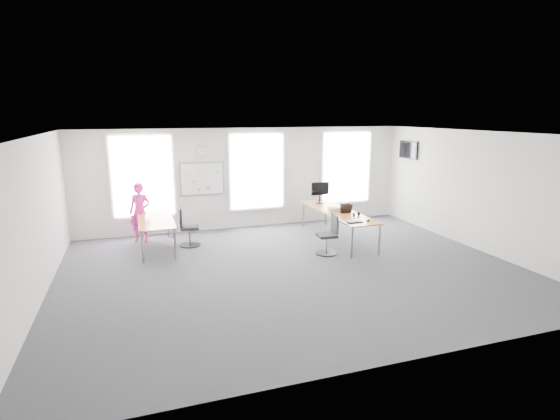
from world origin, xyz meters
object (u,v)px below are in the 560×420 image
object	(u,v)px
person	(140,212)
headphones	(356,214)
monitor	(320,191)
chair_left	(187,229)
desk_left	(156,222)
chair_right	(329,237)
keyboard	(355,222)
desk_right	(338,213)

from	to	relation	value
person	headphones	xyz separation A→B (m)	(5.34, -2.20, 0.04)
headphones	monitor	bearing A→B (deg)	90.72
chair_left	headphones	bearing A→B (deg)	-104.82
desk_left	monitor	size ratio (longest dim) A/B	3.36
chair_right	monitor	bearing A→B (deg)	166.57
desk_left	chair_left	bearing A→B (deg)	2.46
chair_left	monitor	world-z (taller)	monitor
desk_left	keyboard	size ratio (longest dim) A/B	5.30
person	keyboard	xyz separation A→B (m)	(4.97, -2.83, 0.00)
person	headphones	size ratio (longest dim) A/B	8.86
desk_right	chair_left	size ratio (longest dim) A/B	3.17
chair_right	keyboard	size ratio (longest dim) A/B	2.42
person	monitor	xyz separation A→B (m)	(5.08, -0.43, 0.38)
monitor	chair_right	bearing A→B (deg)	-111.10
chair_left	desk_left	bearing A→B (deg)	95.80
chair_right	person	size ratio (longest dim) A/B	0.61
desk_right	chair_right	world-z (taller)	chair_right
keyboard	headphones	distance (m)	0.73
chair_right	monitor	size ratio (longest dim) A/B	1.53
headphones	person	bearing A→B (deg)	150.21
desk_left	monitor	distance (m)	4.77
desk_left	headphones	world-z (taller)	headphones
keyboard	person	bearing A→B (deg)	143.62
desk_right	monitor	size ratio (longest dim) A/B	5.09
chair_left	person	distance (m)	1.44
headphones	monitor	distance (m)	1.82
chair_left	headphones	distance (m)	4.44
person	desk_right	bearing A→B (deg)	6.23
headphones	monitor	world-z (taller)	monitor
desk_right	chair_left	bearing A→B (deg)	170.23
chair_left	keyboard	bearing A→B (deg)	-114.28
chair_right	person	distance (m)	5.11
chair_right	keyboard	world-z (taller)	chair_right
keyboard	desk_right	bearing A→B (deg)	75.54
desk_right	monitor	xyz separation A→B (m)	(-0.06, 1.08, 0.44)
desk_left	person	distance (m)	0.93
headphones	keyboard	bearing A→B (deg)	-128.03
headphones	monitor	size ratio (longest dim) A/B	0.28
chair_right	headphones	distance (m)	1.13
desk_right	chair_right	size ratio (longest dim) A/B	3.32
headphones	desk_left	bearing A→B (deg)	157.51
person	headphones	distance (m)	5.77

